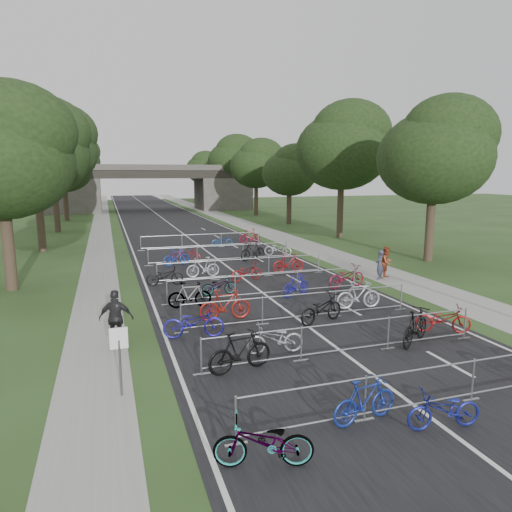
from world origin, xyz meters
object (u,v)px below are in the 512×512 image
Objects in this scene: pedestrian_a at (380,265)px; pedestrian_c at (116,319)px; bike_1 at (365,401)px; park_sign at (119,349)px; overpass_bridge at (151,188)px; bike_0 at (264,443)px; pedestrian_b at (387,262)px; bike_2 at (444,410)px.

pedestrian_a is 0.85× the size of pedestrian_c.
pedestrian_c reaches higher than bike_1.
pedestrian_c is (0.00, 3.60, -0.32)m from park_sign.
bike_0 is at bearing -93.73° from overpass_bridge.
overpass_bridge is at bearing -10.46° from bike_1.
bike_1 is at bearing -147.37° from pedestrian_b.
pedestrian_b is at bearing 156.40° from pedestrian_a.
pedestrian_b is at bearing -44.78° from bike_1.
bike_1 is 1.01× the size of bike_2.
overpass_bridge is 65.93m from bike_2.
park_sign reaches higher than pedestrian_b.
overpass_bridge is at bearing -81.66° from pedestrian_c.
pedestrian_b is (0.56, 0.18, 0.06)m from pedestrian_a.
overpass_bridge is at bearing 83.74° from park_sign.
overpass_bridge is 17.95× the size of pedestrian_b.
pedestrian_b is at bearing -81.88° from overpass_bridge.
overpass_bridge is at bearing -172.19° from bike_2.
pedestrian_b is (14.28, 9.54, -0.40)m from park_sign.
pedestrian_a is at bearing -82.50° from overpass_bridge.
pedestrian_c reaches higher than bike_0.
pedestrian_c is at bearing -18.39° from pedestrian_a.
pedestrian_a is 14.89m from pedestrian_c.
park_sign reaches higher than pedestrian_a.
bike_2 is 14.95m from pedestrian_a.
bike_1 is 1.10× the size of pedestrian_a.
bike_0 is at bearing -81.81° from bike_2.
bike_1 is 0.93× the size of pedestrian_c.
park_sign is at bearing 50.49° from bike_1.
pedestrian_b reaches higher than bike_1.
park_sign is 7.82m from bike_2.
park_sign is 0.96× the size of pedestrian_c.
bike_1 is (-1.58, -65.07, -3.00)m from overpass_bridge.
pedestrian_a is 0.93× the size of pedestrian_b.
pedestrian_c is (-2.50, 7.49, 0.44)m from bike_0.
overpass_bridge is 16.30× the size of pedestrian_c.
overpass_bridge is 53.16m from pedestrian_a.
pedestrian_c reaches higher than pedestrian_a.
pedestrian_b is at bearing -142.45° from pedestrian_c.
bike_0 is 1.13× the size of pedestrian_b.
bike_0 is at bearing -152.95° from pedestrian_b.
park_sign is 1.06× the size of pedestrian_b.
bike_1 is at bearing -30.44° from park_sign.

